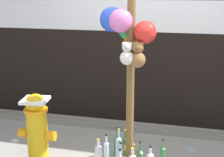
# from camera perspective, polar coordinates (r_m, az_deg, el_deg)

# --- Properties ---
(building_wall) EXTENTS (10.00, 0.21, 3.31)m
(building_wall) POSITION_cam_1_polar(r_m,az_deg,el_deg) (4.79, 6.92, 11.49)
(building_wall) COLOR black
(building_wall) RESTS_ON ground_plane
(curb_strip) EXTENTS (8.00, 0.12, 0.08)m
(curb_strip) POSITION_cam_1_polar(r_m,az_deg,el_deg) (4.75, 5.64, -8.66)
(curb_strip) COLOR slate
(curb_strip) RESTS_ON ground_plane
(memorial_post) EXTENTS (0.63, 0.43, 2.84)m
(memorial_post) POSITION_cam_1_polar(r_m,az_deg,el_deg) (3.40, 2.82, 10.18)
(memorial_post) COLOR brown
(memorial_post) RESTS_ON ground_plane
(fire_hydrant) EXTENTS (0.44, 0.32, 0.83)m
(fire_hydrant) POSITION_cam_1_polar(r_m,az_deg,el_deg) (3.90, -12.76, -8.14)
(fire_hydrant) COLOR gold
(fire_hydrant) RESTS_ON ground_plane
(bottle_0) EXTENTS (0.06, 0.06, 0.34)m
(bottle_0) POSITION_cam_1_polar(r_m,az_deg,el_deg) (3.96, 3.58, -12.31)
(bottle_0) COLOR brown
(bottle_0) RESTS_ON ground_plane
(bottle_1) EXTENTS (0.07, 0.07, 0.40)m
(bottle_1) POSITION_cam_1_polar(r_m,az_deg,el_deg) (3.96, 1.12, -11.79)
(bottle_1) COLOR #B2DBEA
(bottle_1) RESTS_ON ground_plane
(bottle_2) EXTENTS (0.07, 0.07, 0.33)m
(bottle_2) POSITION_cam_1_polar(r_m,az_deg,el_deg) (4.10, 2.36, -11.34)
(bottle_2) COLOR #337038
(bottle_2) RESTS_ON ground_plane
(bottle_7) EXTENTS (0.08, 0.08, 0.36)m
(bottle_7) POSITION_cam_1_polar(r_m,az_deg,el_deg) (4.08, 0.94, -11.33)
(bottle_7) COLOR #337038
(bottle_7) RESTS_ON ground_plane
(bottle_8) EXTENTS (0.06, 0.06, 0.37)m
(bottle_8) POSITION_cam_1_polar(r_m,az_deg,el_deg) (3.88, -0.98, -12.47)
(bottle_8) COLOR #B2DBEA
(bottle_8) RESTS_ON ground_plane
(bottle_9) EXTENTS (0.08, 0.08, 0.34)m
(bottle_9) POSITION_cam_1_polar(r_m,az_deg,el_deg) (3.85, -2.37, -12.95)
(bottle_9) COLOR silver
(bottle_9) RESTS_ON ground_plane
(litter_0) EXTENTS (0.13, 0.11, 0.01)m
(litter_0) POSITION_cam_1_polar(r_m,az_deg,el_deg) (4.67, -16.33, -10.16)
(litter_0) COLOR silver
(litter_0) RESTS_ON ground_plane
(litter_1) EXTENTS (0.16, 0.17, 0.01)m
(litter_1) POSITION_cam_1_polar(r_m,az_deg,el_deg) (4.38, 13.37, -11.72)
(litter_1) COLOR #8C99B2
(litter_1) RESTS_ON ground_plane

